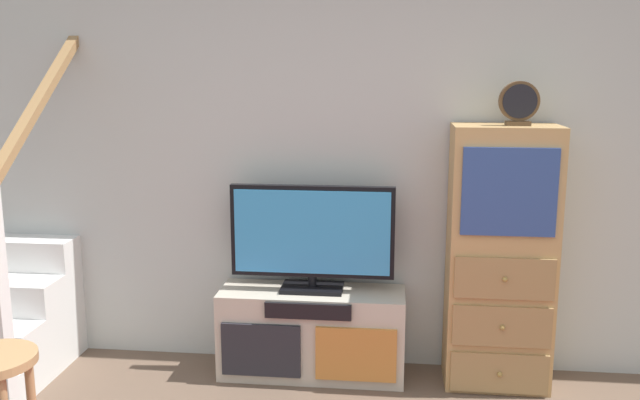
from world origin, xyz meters
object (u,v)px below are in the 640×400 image
at_px(media_console, 312,333).
at_px(side_cabinet, 500,259).
at_px(television, 312,235).
at_px(desk_clock, 519,103).

bearing_deg(media_console, side_cabinet, 0.54).
bearing_deg(side_cabinet, media_console, -179.46).
xyz_separation_m(television, side_cabinet, (1.07, -0.01, -0.10)).
bearing_deg(media_console, television, 90.00).
height_order(media_console, television, television).
bearing_deg(television, desk_clock, -1.47).
distance_m(television, side_cabinet, 1.07).
height_order(television, side_cabinet, side_cabinet).
relative_size(media_console, television, 1.14).
distance_m(media_console, desk_clock, 1.76).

